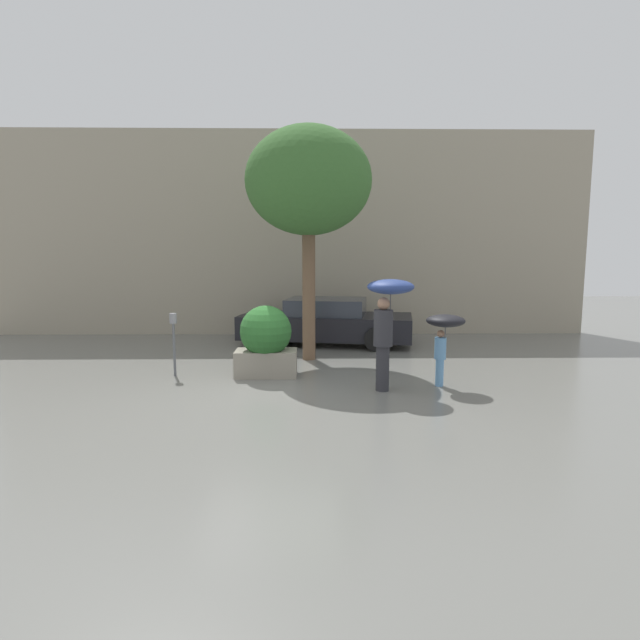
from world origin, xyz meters
The scene contains 8 objects.
ground_plane centered at (0.00, 0.00, 0.00)m, with size 40.00×40.00×0.00m, color slate.
building_facade centered at (0.00, 6.50, 3.00)m, with size 18.00×0.30×6.00m.
planter_box centered at (-0.16, 1.08, 0.72)m, with size 1.21×1.02×1.41m.
person_adult centered at (2.07, 0.02, 1.45)m, with size 0.82×0.82×1.97m.
person_child centered at (3.13, 0.21, 1.07)m, with size 0.69×0.69×1.33m.
parked_car_near centered at (1.14, 4.74, 0.57)m, with size 4.80×2.64×1.22m.
street_tree centered at (0.68, 2.66, 3.97)m, with size 2.79×2.79×5.19m.
parking_meter centered at (-1.98, 1.14, 0.90)m, with size 0.14×0.14×1.25m.
Camera 1 is at (0.74, -8.61, 2.39)m, focal length 28.00 mm.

